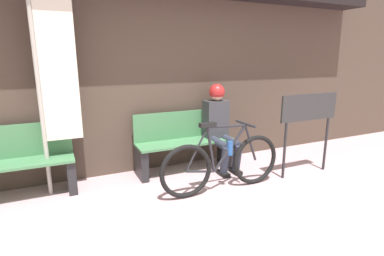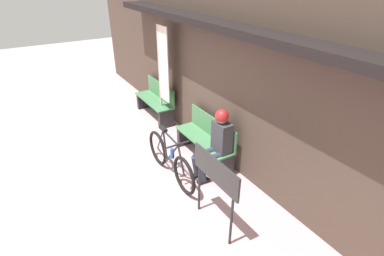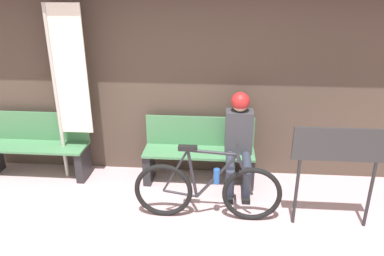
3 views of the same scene
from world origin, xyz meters
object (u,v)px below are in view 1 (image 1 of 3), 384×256
at_px(bicycle, 223,163).
at_px(person_seated, 219,121).
at_px(park_bench_far, 11,167).
at_px(park_bench_near, 185,144).
at_px(banner_pole, 53,81).
at_px(signboard, 309,114).

xyz_separation_m(bicycle, person_seated, (0.35, 0.72, 0.35)).
bearing_deg(park_bench_far, bicycle, -19.70).
bearing_deg(park_bench_near, banner_pole, -178.75).
bearing_deg(park_bench_far, person_seated, -2.38).
xyz_separation_m(park_bench_far, banner_pole, (0.54, -0.03, 0.97)).
distance_m(park_bench_near, person_seated, 0.60).
xyz_separation_m(bicycle, banner_pole, (-1.78, 0.80, 1.00)).
bearing_deg(bicycle, park_bench_near, 99.89).
xyz_separation_m(park_bench_far, signboard, (3.66, -0.85, 0.48)).
bearing_deg(park_bench_far, signboard, -13.01).
bearing_deg(park_bench_near, person_seated, -12.67).
relative_size(park_bench_far, banner_pole, 0.61).
relative_size(person_seated, park_bench_far, 0.91).
bearing_deg(bicycle, person_seated, 63.92).
distance_m(park_bench_near, signboard, 1.77).
distance_m(bicycle, banner_pole, 2.20).
bearing_deg(signboard, banner_pole, 165.43).
height_order(person_seated, banner_pole, banner_pole).
height_order(park_bench_near, park_bench_far, same).
bearing_deg(park_bench_near, bicycle, -80.11).
distance_m(person_seated, park_bench_far, 2.70).
bearing_deg(banner_pole, park_bench_near, 1.25).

